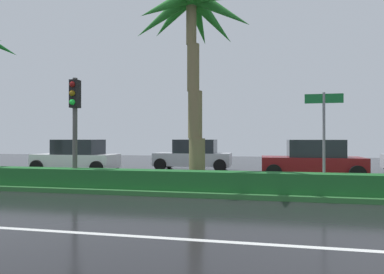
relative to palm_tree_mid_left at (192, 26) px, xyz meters
name	(u,v)px	position (x,y,z in m)	size (l,w,h in m)	color
ground_plane	(318,189)	(4.32, 1.43, -5.72)	(90.00, 42.00, 0.10)	black
median_strip	(323,190)	(4.32, 0.43, -5.59)	(85.50, 4.00, 0.15)	#2D6B33
median_hedge	(331,184)	(4.32, -0.97, -5.22)	(76.50, 0.70, 0.60)	#1E6028
palm_tree_mid_left	(192,26)	(0.00, 0.00, 0.00)	(4.30, 4.52, 7.06)	#736544
traffic_signal_median_left	(75,111)	(-3.95, -0.87, -2.96)	(0.28, 0.43, 3.71)	#4C4C47
street_name_sign	(324,128)	(4.17, -0.69, -3.59)	(1.10, 0.08, 3.00)	slate
car_in_traffic_leading	(77,157)	(-7.13, 4.61, -4.84)	(4.30, 2.02, 1.72)	white
car_in_traffic_second	(194,155)	(-1.44, 7.31, -4.84)	(4.30, 2.02, 1.72)	silver
car_in_traffic_third	(313,160)	(4.55, 4.26, -4.84)	(4.30, 2.02, 1.72)	maroon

